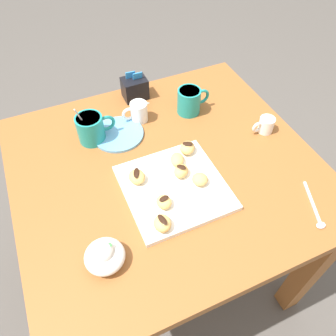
{
  "coord_description": "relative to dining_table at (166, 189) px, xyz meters",
  "views": [
    {
      "loc": [
        -0.27,
        -0.62,
        1.5
      ],
      "look_at": [
        -0.01,
        -0.03,
        0.73
      ],
      "focal_mm": 35.07,
      "sensor_mm": 36.0,
      "label": 1
    }
  ],
  "objects": [
    {
      "name": "chocolate_drizzle_3",
      "position": [
        0.08,
        0.01,
        0.18
      ],
      "size": [
        0.04,
        0.03,
        0.0
      ],
      "primitive_type": "ellipsoid",
      "rotation": [
        0.0,
        0.0,
        2.67
      ],
      "color": "black",
      "rests_on": "beignet_3"
    },
    {
      "name": "beignet_6",
      "position": [
        -0.11,
        -0.03,
        0.16
      ],
      "size": [
        0.05,
        0.06,
        0.03
      ],
      "primitive_type": "ellipsoid",
      "rotation": [
        0.0,
        0.0,
        4.8
      ],
      "color": "#E5B260",
      "rests_on": "pastry_plate_square"
    },
    {
      "name": "ground_plane",
      "position": [
        0.0,
        0.0,
        -0.58
      ],
      "size": [
        8.0,
        8.0,
        0.0
      ],
      "primitive_type": "plane",
      "color": "#514C47"
    },
    {
      "name": "pastry_plate_square",
      "position": [
        -0.02,
        -0.1,
        0.14
      ],
      "size": [
        0.29,
        0.29,
        0.02
      ],
      "primitive_type": "cube",
      "color": "white",
      "rests_on": "dining_table"
    },
    {
      "name": "loose_spoon_near_saucer",
      "position": [
        0.32,
        -0.33,
        0.13
      ],
      "size": [
        0.07,
        0.15,
        0.01
      ],
      "color": "silver",
      "rests_on": "dining_table"
    },
    {
      "name": "chocolate_drizzle_6",
      "position": [
        -0.11,
        -0.03,
        0.18
      ],
      "size": [
        0.03,
        0.04,
        0.0
      ],
      "primitive_type": "ellipsoid",
      "rotation": [
        0.0,
        0.0,
        4.31
      ],
      "color": "black",
      "rests_on": "beignet_6"
    },
    {
      "name": "dining_table",
      "position": [
        0.0,
        0.0,
        0.0
      ],
      "size": [
        0.94,
        0.88,
        0.71
      ],
      "color": "#935628",
      "rests_on": "ground_plane"
    },
    {
      "name": "saucer_sky_left",
      "position": [
        -0.1,
        0.19,
        0.13
      ],
      "size": [
        0.17,
        0.17,
        0.01
      ],
      "primitive_type": "cylinder",
      "color": "#66A8DB",
      "rests_on": "dining_table"
    },
    {
      "name": "coffee_mug_teal_right",
      "position": [
        0.18,
        0.21,
        0.18
      ],
      "size": [
        0.12,
        0.08,
        0.09
      ],
      "color": "teal",
      "rests_on": "dining_table"
    },
    {
      "name": "cream_pitcher_white",
      "position": [
        0.0,
        0.24,
        0.17
      ],
      "size": [
        0.1,
        0.06,
        0.07
      ],
      "color": "white",
      "rests_on": "dining_table"
    },
    {
      "name": "ice_cream_bowl",
      "position": [
        -0.27,
        -0.23,
        0.16
      ],
      "size": [
        0.1,
        0.1,
        0.08
      ],
      "color": "white",
      "rests_on": "dining_table"
    },
    {
      "name": "chocolate_drizzle_0",
      "position": [
        -0.1,
        -0.21,
        0.18
      ],
      "size": [
        0.02,
        0.04,
        0.0
      ],
      "primitive_type": "ellipsoid",
      "rotation": [
        0.0,
        0.0,
        1.76
      ],
      "color": "black",
      "rests_on": "beignet_0"
    },
    {
      "name": "chocolate_drizzle_4",
      "position": [
        0.02,
        -0.07,
        0.18
      ],
      "size": [
        0.03,
        0.03,
        0.0
      ],
      "primitive_type": "ellipsoid",
      "rotation": [
        0.0,
        0.0,
        5.5
      ],
      "color": "black",
      "rests_on": "beignet_4"
    },
    {
      "name": "beignet_1",
      "position": [
        0.03,
        -0.02,
        0.16
      ],
      "size": [
        0.06,
        0.07,
        0.03
      ],
      "primitive_type": "ellipsoid",
      "rotation": [
        0.0,
        0.0,
        1.16
      ],
      "color": "#E5B260",
      "rests_on": "pastry_plate_square"
    },
    {
      "name": "beignet_4",
      "position": [
        0.02,
        -0.07,
        0.16
      ],
      "size": [
        0.07,
        0.06,
        0.03
      ],
      "primitive_type": "ellipsoid",
      "rotation": [
        0.0,
        0.0,
        5.41
      ],
      "color": "#E5B260",
      "rests_on": "pastry_plate_square"
    },
    {
      "name": "beignet_2",
      "position": [
        0.06,
        -0.12,
        0.16
      ],
      "size": [
        0.07,
        0.07,
        0.03
      ],
      "primitive_type": "ellipsoid",
      "rotation": [
        0.0,
        0.0,
        4.0
      ],
      "color": "#E5B260",
      "rests_on": "pastry_plate_square"
    },
    {
      "name": "coffee_mug_teal_left",
      "position": [
        -0.18,
        0.21,
        0.18
      ],
      "size": [
        0.13,
        0.09,
        0.15
      ],
      "color": "teal",
      "rests_on": "dining_table"
    },
    {
      "name": "sugar_caddy",
      "position": [
        0.03,
        0.37,
        0.17
      ],
      "size": [
        0.09,
        0.07,
        0.11
      ],
      "color": "black",
      "rests_on": "dining_table"
    },
    {
      "name": "chocolate_sauce_pitcher",
      "position": [
        0.38,
        0.01,
        0.16
      ],
      "size": [
        0.09,
        0.05,
        0.06
      ],
      "color": "white",
      "rests_on": "dining_table"
    },
    {
      "name": "beignet_0",
      "position": [
        -0.1,
        -0.21,
        0.16
      ],
      "size": [
        0.05,
        0.06,
        0.03
      ],
      "primitive_type": "ellipsoid",
      "rotation": [
        0.0,
        0.0,
        1.42
      ],
      "color": "#E5B260",
      "rests_on": "pastry_plate_square"
    },
    {
      "name": "beignet_5",
      "position": [
        -0.07,
        -0.15,
        0.16
      ],
      "size": [
        0.05,
        0.05,
        0.03
      ],
      "primitive_type": "ellipsoid",
      "rotation": [
        0.0,
        0.0,
        3.25
      ],
      "color": "#E5B260",
      "rests_on": "pastry_plate_square"
    },
    {
      "name": "chocolate_drizzle_5",
      "position": [
        -0.07,
        -0.15,
        0.18
      ],
      "size": [
        0.03,
        0.02,
        0.0
      ],
      "primitive_type": "ellipsoid",
      "rotation": [
        0.0,
        0.0,
        3.35
      ],
      "color": "black",
      "rests_on": "beignet_5"
    },
    {
      "name": "beignet_3",
      "position": [
        0.08,
        0.01,
        0.16
      ],
      "size": [
        0.07,
        0.07,
        0.03
      ],
      "primitive_type": "ellipsoid",
      "rotation": [
        0.0,
        0.0,
        2.4
      ],
      "color": "#E5B260",
      "rests_on": "pastry_plate_square"
    }
  ]
}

